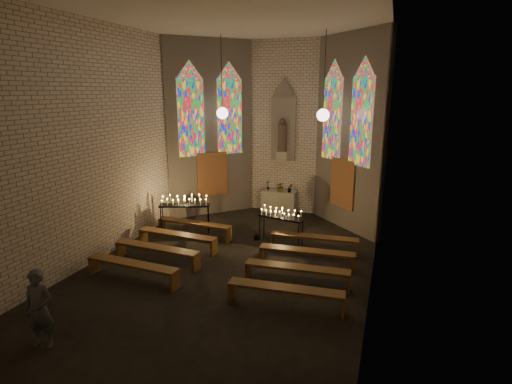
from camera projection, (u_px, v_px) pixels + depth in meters
floor at (229, 267)px, 11.71m from camera, size 12.00×12.00×0.00m
room at (264, 129)px, 13.88m from camera, size 8.22×12.43×7.00m
altar at (279, 203)px, 16.59m from camera, size 1.40×0.60×1.00m
flower_vase_left at (268, 185)px, 16.65m from camera, size 0.24×0.20×0.39m
flower_vase_center at (281, 187)px, 16.32m from camera, size 0.44×0.40×0.41m
flower_vase_right at (290, 188)px, 16.18m from camera, size 0.25×0.23×0.37m
aisle_flower_pot at (256, 235)px, 13.81m from camera, size 0.25×0.25×0.37m
votive_stand_left at (184, 203)px, 14.29m from camera, size 1.82×1.03×1.31m
votive_stand_right at (281, 215)px, 13.32m from camera, size 1.61×0.70×1.15m
pew_left_0 at (194, 225)px, 14.07m from camera, size 2.79×0.57×0.53m
pew_right_0 at (314, 239)px, 12.74m from camera, size 2.79×0.57×0.53m
pew_left_1 at (177, 236)px, 12.97m from camera, size 2.79×0.57×0.53m
pew_right_1 at (306, 253)px, 11.64m from camera, size 2.79×0.57×0.53m
pew_left_2 at (157, 250)px, 11.87m from camera, size 2.79×0.57×0.53m
pew_right_2 at (297, 270)px, 10.54m from camera, size 2.79×0.57×0.53m
pew_left_3 at (132, 266)px, 10.77m from camera, size 2.79×0.57×0.53m
pew_right_3 at (286, 291)px, 9.44m from camera, size 2.79×0.57×0.53m
visitor at (39, 309)px, 7.92m from camera, size 0.68×0.53×1.65m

